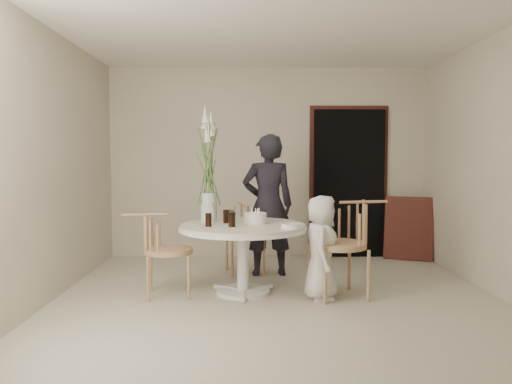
{
  "coord_description": "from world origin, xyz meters",
  "views": [
    {
      "loc": [
        -0.31,
        -4.9,
        1.43
      ],
      "look_at": [
        -0.21,
        0.3,
        1.06
      ],
      "focal_mm": 35.0,
      "sensor_mm": 36.0,
      "label": 1
    }
  ],
  "objects_px": {
    "birthday_cake": "(255,218)",
    "flower_vase": "(209,167)",
    "girl": "(268,205)",
    "table": "(243,235)",
    "chair_left": "(157,242)",
    "boy": "(321,248)",
    "chair_right": "(351,234)",
    "chair_far": "(243,228)"
  },
  "relations": [
    {
      "from": "birthday_cake",
      "to": "flower_vase",
      "type": "relative_size",
      "value": 0.19
    },
    {
      "from": "girl",
      "to": "flower_vase",
      "type": "bearing_deg",
      "value": 39.43
    },
    {
      "from": "table",
      "to": "girl",
      "type": "relative_size",
      "value": 0.78
    },
    {
      "from": "table",
      "to": "birthday_cake",
      "type": "bearing_deg",
      "value": 25.77
    },
    {
      "from": "chair_left",
      "to": "birthday_cake",
      "type": "bearing_deg",
      "value": -89.43
    },
    {
      "from": "table",
      "to": "chair_left",
      "type": "distance_m",
      "value": 0.89
    },
    {
      "from": "table",
      "to": "boy",
      "type": "bearing_deg",
      "value": -16.1
    },
    {
      "from": "chair_right",
      "to": "girl",
      "type": "relative_size",
      "value": 0.58
    },
    {
      "from": "boy",
      "to": "flower_vase",
      "type": "xyz_separation_m",
      "value": [
        -1.15,
        0.4,
        0.8
      ]
    },
    {
      "from": "birthday_cake",
      "to": "girl",
      "type": "bearing_deg",
      "value": 77.93
    },
    {
      "from": "chair_left",
      "to": "chair_right",
      "type": "bearing_deg",
      "value": -98.38
    },
    {
      "from": "table",
      "to": "flower_vase",
      "type": "bearing_deg",
      "value": 154.41
    },
    {
      "from": "chair_left",
      "to": "girl",
      "type": "xyz_separation_m",
      "value": [
        1.18,
        0.91,
        0.29
      ]
    },
    {
      "from": "boy",
      "to": "birthday_cake",
      "type": "bearing_deg",
      "value": 74.26
    },
    {
      "from": "table",
      "to": "chair_far",
      "type": "xyz_separation_m",
      "value": [
        -0.01,
        1.06,
        -0.07
      ]
    },
    {
      "from": "girl",
      "to": "boy",
      "type": "xyz_separation_m",
      "value": [
        0.49,
        -1.06,
        -0.33
      ]
    },
    {
      "from": "table",
      "to": "flower_vase",
      "type": "height_order",
      "value": "flower_vase"
    },
    {
      "from": "table",
      "to": "chair_right",
      "type": "distance_m",
      "value": 1.11
    },
    {
      "from": "chair_right",
      "to": "flower_vase",
      "type": "bearing_deg",
      "value": -113.77
    },
    {
      "from": "chair_far",
      "to": "birthday_cake",
      "type": "bearing_deg",
      "value": -94.11
    },
    {
      "from": "boy",
      "to": "birthday_cake",
      "type": "xyz_separation_m",
      "value": [
        -0.65,
        0.29,
        0.26
      ]
    },
    {
      "from": "chair_far",
      "to": "chair_right",
      "type": "height_order",
      "value": "chair_right"
    },
    {
      "from": "chair_far",
      "to": "girl",
      "type": "bearing_deg",
      "value": -49.14
    },
    {
      "from": "birthday_cake",
      "to": "chair_right",
      "type": "bearing_deg",
      "value": -10.48
    },
    {
      "from": "chair_far",
      "to": "boy",
      "type": "xyz_separation_m",
      "value": [
        0.79,
        -1.29,
        -0.02
      ]
    },
    {
      "from": "girl",
      "to": "boy",
      "type": "height_order",
      "value": "girl"
    },
    {
      "from": "chair_right",
      "to": "chair_left",
      "type": "relative_size",
      "value": 1.15
    },
    {
      "from": "chair_right",
      "to": "boy",
      "type": "relative_size",
      "value": 0.95
    },
    {
      "from": "chair_right",
      "to": "boy",
      "type": "distance_m",
      "value": 0.36
    },
    {
      "from": "girl",
      "to": "birthday_cake",
      "type": "xyz_separation_m",
      "value": [
        -0.16,
        -0.77,
        -0.07
      ]
    },
    {
      "from": "chair_left",
      "to": "table",
      "type": "bearing_deg",
      "value": -92.35
    },
    {
      "from": "chair_far",
      "to": "flower_vase",
      "type": "xyz_separation_m",
      "value": [
        -0.36,
        -0.89,
        0.78
      ]
    },
    {
      "from": "table",
      "to": "birthday_cake",
      "type": "distance_m",
      "value": 0.22
    },
    {
      "from": "chair_far",
      "to": "boy",
      "type": "distance_m",
      "value": 1.52
    },
    {
      "from": "chair_far",
      "to": "boy",
      "type": "bearing_deg",
      "value": -70.43
    },
    {
      "from": "chair_right",
      "to": "table",
      "type": "bearing_deg",
      "value": -108.57
    },
    {
      "from": "table",
      "to": "chair_left",
      "type": "relative_size",
      "value": 1.54
    },
    {
      "from": "boy",
      "to": "birthday_cake",
      "type": "height_order",
      "value": "boy"
    },
    {
      "from": "girl",
      "to": "birthday_cake",
      "type": "distance_m",
      "value": 0.79
    },
    {
      "from": "chair_right",
      "to": "birthday_cake",
      "type": "relative_size",
      "value": 4.22
    },
    {
      "from": "chair_left",
      "to": "boy",
      "type": "distance_m",
      "value": 1.68
    },
    {
      "from": "chair_right",
      "to": "flower_vase",
      "type": "distance_m",
      "value": 1.65
    }
  ]
}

